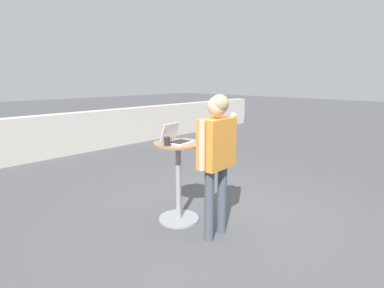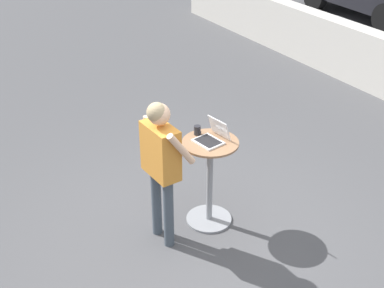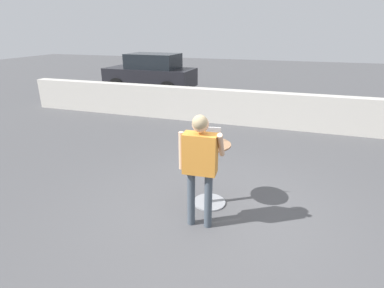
{
  "view_description": "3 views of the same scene",
  "coord_description": "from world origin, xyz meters",
  "px_view_note": "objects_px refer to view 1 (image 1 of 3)",
  "views": [
    {
      "loc": [
        -2.79,
        -2.33,
        1.83
      ],
      "look_at": [
        -0.23,
        0.11,
        1.05
      ],
      "focal_mm": 28.0,
      "sensor_mm": 36.0,
      "label": 1
    },
    {
      "loc": [
        3.85,
        -2.46,
        3.84
      ],
      "look_at": [
        -0.23,
        0.06,
        1.11
      ],
      "focal_mm": 50.0,
      "sensor_mm": 36.0,
      "label": 2
    },
    {
      "loc": [
        0.76,
        -3.8,
        2.67
      ],
      "look_at": [
        -0.51,
        0.14,
        1.07
      ],
      "focal_mm": 28.0,
      "sensor_mm": 36.0,
      "label": 3
    }
  ],
  "objects_px": {
    "laptop": "(176,138)",
    "coffee_mug": "(167,141)",
    "cafe_table": "(178,178)",
    "standing_person": "(217,149)"
  },
  "relations": [
    {
      "from": "cafe_table",
      "to": "standing_person",
      "type": "distance_m",
      "value": 0.78
    },
    {
      "from": "laptop",
      "to": "coffee_mug",
      "type": "distance_m",
      "value": 0.21
    },
    {
      "from": "coffee_mug",
      "to": "standing_person",
      "type": "relative_size",
      "value": 0.07
    },
    {
      "from": "cafe_table",
      "to": "coffee_mug",
      "type": "relative_size",
      "value": 9.2
    },
    {
      "from": "cafe_table",
      "to": "laptop",
      "type": "distance_m",
      "value": 0.51
    },
    {
      "from": "coffee_mug",
      "to": "standing_person",
      "type": "xyz_separation_m",
      "value": [
        0.22,
        -0.58,
        -0.03
      ]
    },
    {
      "from": "laptop",
      "to": "standing_person",
      "type": "height_order",
      "value": "standing_person"
    },
    {
      "from": "laptop",
      "to": "coffee_mug",
      "type": "xyz_separation_m",
      "value": [
        -0.2,
        -0.06,
        0.0
      ]
    },
    {
      "from": "cafe_table",
      "to": "laptop",
      "type": "relative_size",
      "value": 2.93
    },
    {
      "from": "coffee_mug",
      "to": "standing_person",
      "type": "distance_m",
      "value": 0.62
    }
  ]
}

